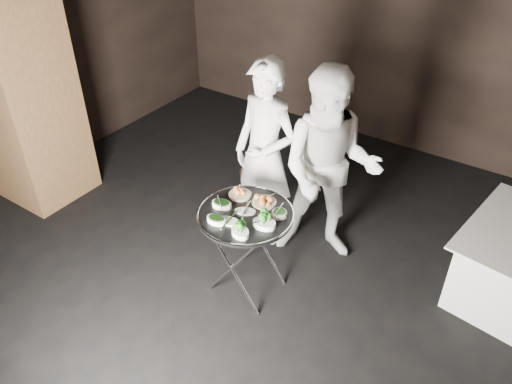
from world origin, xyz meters
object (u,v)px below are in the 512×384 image
Objects in this scene: serving_tray at (246,214)px; waiter_right at (329,169)px; tray_stand at (246,248)px; waiter_left at (265,155)px.

waiter_right reaches higher than serving_tray.
serving_tray is at bearing -134.56° from waiter_right.
tray_stand is 1.03× the size of serving_tray.
waiter_left reaches higher than serving_tray.
tray_stand is at bearing -134.56° from waiter_right.
serving_tray is 0.88m from waiter_right.
waiter_left is at bearing 111.57° from tray_stand.
tray_stand is 0.36m from serving_tray.
waiter_left reaches higher than tray_stand.
waiter_left is at bearing 111.57° from serving_tray.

